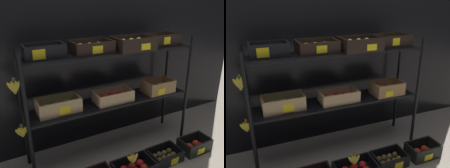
% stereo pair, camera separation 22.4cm
% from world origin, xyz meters
% --- Properties ---
extents(ground_plane, '(10.00, 10.00, 0.00)m').
position_xyz_m(ground_plane, '(0.00, 0.00, 0.00)').
color(ground_plane, gray).
extents(storefront_wall, '(4.03, 0.12, 2.20)m').
position_xyz_m(storefront_wall, '(0.00, 0.37, 1.10)').
color(storefront_wall, black).
rests_on(storefront_wall, ground_plane).
extents(display_rack, '(1.75, 0.37, 1.17)m').
position_xyz_m(display_rack, '(-0.01, 0.00, 0.83)').
color(display_rack, black).
rests_on(display_rack, ground_plane).
extents(crate_ground_kiwi, '(0.32, 0.23, 0.11)m').
position_xyz_m(crate_ground_kiwi, '(0.37, -0.41, 0.04)').
color(crate_ground_kiwi, black).
rests_on(crate_ground_kiwi, ground_plane).
extents(crate_ground_rightmost_apple_red, '(0.32, 0.21, 0.14)m').
position_xyz_m(crate_ground_rightmost_apple_red, '(0.75, -0.43, 0.05)').
color(crate_ground_rightmost_apple_red, black).
rests_on(crate_ground_rightmost_apple_red, ground_plane).
extents(banana_bunch_loose, '(0.12, 0.04, 0.13)m').
position_xyz_m(banana_bunch_loose, '(-0.02, -0.43, 0.17)').
color(banana_bunch_loose, brown).
rests_on(banana_bunch_loose, crate_ground_apple_red).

